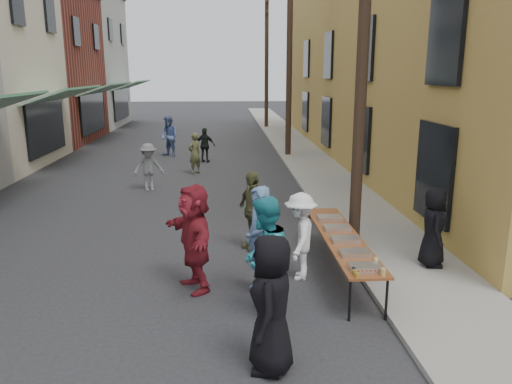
{
  "coord_description": "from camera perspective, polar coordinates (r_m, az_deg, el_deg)",
  "views": [
    {
      "loc": [
        1.4,
        -7.61,
        3.78
      ],
      "look_at": [
        2.05,
        2.66,
        1.3
      ],
      "focal_mm": 35.0,
      "sensor_mm": 36.0,
      "label": 1
    }
  ],
  "objects": [
    {
      "name": "condiment_jar_a",
      "position": [
        7.79,
        11.44,
        -9.32
      ],
      "size": [
        0.07,
        0.07,
        0.08
      ],
      "primitive_type": "cylinder",
      "color": "#A57F26",
      "rests_on": "serving_table"
    },
    {
      "name": "utility_pole_mid",
      "position": [
        22.81,
        3.83,
        15.32
      ],
      "size": [
        0.26,
        0.26,
        9.0
      ],
      "primitive_type": "cylinder",
      "color": "#2D2116",
      "rests_on": "ground"
    },
    {
      "name": "utility_pole_near",
      "position": [
        11.03,
        12.19,
        16.99
      ],
      "size": [
        0.26,
        0.26,
        9.0
      ],
      "primitive_type": "cylinder",
      "color": "#2D2116",
      "rests_on": "ground"
    },
    {
      "name": "condiment_jar_b",
      "position": [
        7.88,
        11.25,
        -9.04
      ],
      "size": [
        0.07,
        0.07,
        0.08
      ],
      "primitive_type": "cylinder",
      "color": "#A57F26",
      "rests_on": "serving_table"
    },
    {
      "name": "catering_tray_buns_end",
      "position": [
        10.63,
        8.4,
        -2.94
      ],
      "size": [
        0.5,
        0.33,
        0.08
      ],
      "primitive_type": "cube",
      "color": "tan",
      "rests_on": "serving_table"
    },
    {
      "name": "guest_queue_back",
      "position": [
        8.83,
        -7.08,
        -5.18
      ],
      "size": [
        1.2,
        1.86,
        1.92
      ],
      "primitive_type": "imported",
      "rotation": [
        0.0,
        0.0,
        -1.18
      ],
      "color": "maroon",
      "rests_on": "ground"
    },
    {
      "name": "ground",
      "position": [
        8.61,
        -12.9,
        -12.86
      ],
      "size": [
        120.0,
        120.0,
        0.0
      ],
      "primitive_type": "plane",
      "color": "#28282B",
      "rests_on": "ground"
    },
    {
      "name": "serving_table",
      "position": [
        9.63,
        9.73,
        -5.23
      ],
      "size": [
        0.7,
        4.0,
        0.75
      ],
      "color": "brown",
      "rests_on": "ground"
    },
    {
      "name": "catering_tray_foil_d",
      "position": [
        9.98,
        9.22,
        -4.07
      ],
      "size": [
        0.5,
        0.33,
        0.08
      ],
      "primitive_type": "cube",
      "color": "#B2B2B7",
      "rests_on": "serving_table"
    },
    {
      "name": "guest_front_c",
      "position": [
        7.75,
        0.98,
        -7.64
      ],
      "size": [
        1.05,
        1.17,
        1.96
      ],
      "primitive_type": "imported",
      "rotation": [
        0.0,
        0.0,
        -1.97
      ],
      "color": "teal",
      "rests_on": "ground"
    },
    {
      "name": "building_ochre",
      "position": [
        23.72,
        21.36,
        15.6
      ],
      "size": [
        10.0,
        28.0,
        10.0
      ],
      "primitive_type": "cube",
      "color": "#B18E3F",
      "rests_on": "ground"
    },
    {
      "name": "passerby_right",
      "position": [
        19.08,
        -7.04,
        4.41
      ],
      "size": [
        0.67,
        0.68,
        1.57
      ],
      "primitive_type": "imported",
      "rotation": [
        0.0,
        0.0,
        3.96
      ],
      "color": "brown",
      "rests_on": "ground"
    },
    {
      "name": "server",
      "position": [
        10.21,
        19.62,
        -3.78
      ],
      "size": [
        0.64,
        0.85,
        1.56
      ],
      "primitive_type": "imported",
      "rotation": [
        0.0,
        0.0,
        1.36
      ],
      "color": "black",
      "rests_on": "sidewalk"
    },
    {
      "name": "guest_front_e",
      "position": [
        10.8,
        -0.42,
        -2.12
      ],
      "size": [
        0.84,
        1.1,
        1.73
      ],
      "primitive_type": "imported",
      "rotation": [
        0.0,
        0.0,
        -1.1
      ],
      "color": "brown",
      "rests_on": "ground"
    },
    {
      "name": "guest_front_a",
      "position": [
        6.48,
        1.78,
        -12.69
      ],
      "size": [
        0.75,
        1.0,
        1.84
      ],
      "primitive_type": "imported",
      "rotation": [
        0.0,
        0.0,
        -1.78
      ],
      "color": "black",
      "rests_on": "ground"
    },
    {
      "name": "sidewalk",
      "position": [
        23.2,
        5.38,
        4.23
      ],
      "size": [
        2.2,
        60.0,
        0.1
      ],
      "primitive_type": "cube",
      "color": "gray",
      "rests_on": "ground"
    },
    {
      "name": "passerby_mid",
      "position": [
        21.49,
        -5.83,
        5.34
      ],
      "size": [
        0.93,
        0.59,
        1.48
      ],
      "primitive_type": "imported",
      "rotation": [
        0.0,
        0.0,
        2.85
      ],
      "color": "black",
      "rests_on": "ground"
    },
    {
      "name": "passerby_left",
      "position": [
        16.62,
        -12.18,
        2.81
      ],
      "size": [
        1.12,
        0.85,
        1.54
      ],
      "primitive_type": "imported",
      "rotation": [
        0.0,
        0.0,
        0.31
      ],
      "color": "slate",
      "rests_on": "ground"
    },
    {
      "name": "cup_stack",
      "position": [
        7.94,
        14.32,
        -8.87
      ],
      "size": [
        0.08,
        0.08,
        0.12
      ],
      "primitive_type": "cylinder",
      "color": "tan",
      "rests_on": "serving_table"
    },
    {
      "name": "guest_front_d",
      "position": [
        9.31,
        5.09,
        -5.06
      ],
      "size": [
        0.86,
        1.18,
        1.64
      ],
      "primitive_type": "imported",
      "rotation": [
        0.0,
        0.0,
        -1.82
      ],
      "color": "white",
      "rests_on": "ground"
    },
    {
      "name": "passerby_far",
      "position": [
        23.25,
        -9.89,
        6.28
      ],
      "size": [
        1.14,
        1.11,
        1.84
      ],
      "primitive_type": "imported",
      "rotation": [
        0.0,
        0.0,
        5.59
      ],
      "color": "#5469A4",
      "rests_on": "ground"
    },
    {
      "name": "catering_tray_buns",
      "position": [
        9.33,
        10.16,
        -5.37
      ],
      "size": [
        0.5,
        0.33,
        0.08
      ],
      "primitive_type": "cube",
      "color": "tan",
      "rests_on": "serving_table"
    },
    {
      "name": "condiment_jar_c",
      "position": [
        7.97,
        11.07,
        -8.77
      ],
      "size": [
        0.07,
        0.07,
        0.08
      ],
      "primitive_type": "cylinder",
      "color": "#A57F26",
      "rests_on": "serving_table"
    },
    {
      "name": "utility_pole_far",
      "position": [
        34.74,
        1.22,
        14.73
      ],
      "size": [
        0.26,
        0.26,
        9.0
      ],
      "primitive_type": "cylinder",
      "color": "#2D2116",
      "rests_on": "ground"
    },
    {
      "name": "catering_tray_sausage",
      "position": [
        8.11,
        12.41,
        -8.42
      ],
      "size": [
        0.5,
        0.33,
        0.08
      ],
      "primitive_type": "cube",
      "color": "maroon",
      "rests_on": "serving_table"
    },
    {
      "name": "catering_tray_foil_b",
      "position": [
        8.7,
        11.25,
        -6.84
      ],
      "size": [
        0.5,
        0.33,
        0.08
      ],
      "primitive_type": "cube",
      "color": "#B2B2B7",
      "rests_on": "serving_table"
    },
    {
      "name": "guest_front_b",
      "position": [
        8.64,
        0.27,
        -5.55
      ],
      "size": [
        0.62,
        0.79,
        1.91
      ],
      "primitive_type": "imported",
      "rotation": [
        0.0,
        0.0,
        -1.32
      ],
      "color": "#5575A5",
      "rests_on": "ground"
    }
  ]
}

